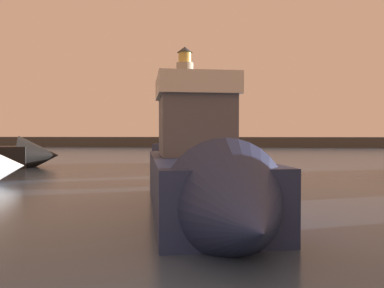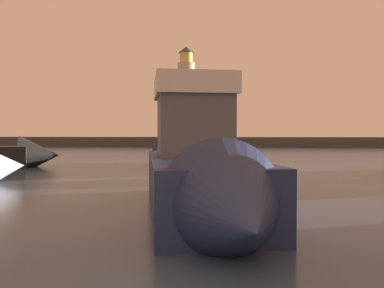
% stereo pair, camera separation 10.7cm
% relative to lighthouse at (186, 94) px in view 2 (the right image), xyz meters
% --- Properties ---
extents(ground_plane, '(220.00, 220.00, 0.00)m').
position_rel_lighthouse_xyz_m(ground_plane, '(5.85, -29.11, -8.29)').
color(ground_plane, '#2D3D51').
extents(breakwater, '(96.03, 5.34, 1.49)m').
position_rel_lighthouse_xyz_m(breakwater, '(5.85, -0.00, -7.54)').
color(breakwater, '#423F3D').
rests_on(breakwater, ground_plane).
extents(lighthouse, '(2.69, 2.69, 14.34)m').
position_rel_lighthouse_xyz_m(lighthouse, '(0.00, 0.00, 0.00)').
color(lighthouse, beige).
rests_on(lighthouse, breakwater).
extents(motorboat_2, '(6.45, 9.09, 3.70)m').
position_rel_lighthouse_xyz_m(motorboat_2, '(4.07, -37.08, -7.28)').
color(motorboat_2, '#1E284C').
rests_on(motorboat_2, ground_plane).
extents(motorboat_6, '(4.28, 9.19, 3.99)m').
position_rel_lighthouse_xyz_m(motorboat_6, '(6.20, -51.25, -7.16)').
color(motorboat_6, '#1E284C').
rests_on(motorboat_6, ground_plane).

